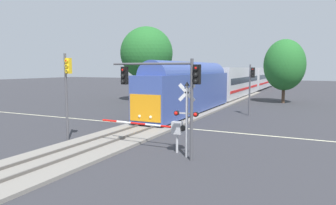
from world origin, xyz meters
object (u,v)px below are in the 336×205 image
(crossing_gate_near, at_px, (167,128))
(elm_centre_background, at_px, (284,65))
(commuter_train, at_px, (237,81))
(traffic_signal_median, at_px, (67,83))
(crossing_signal_mast, at_px, (187,112))
(traffic_signal_far_side, at_px, (251,82))
(traffic_signal_near_right, at_px, (167,83))
(oak_behind_train, at_px, (147,53))

(crossing_gate_near, xyz_separation_m, elm_centre_background, (3.52, 29.82, 3.85))
(commuter_train, distance_m, traffic_signal_median, 36.81)
(crossing_gate_near, height_order, traffic_signal_median, traffic_signal_median)
(crossing_signal_mast, relative_size, traffic_signal_far_side, 0.79)
(crossing_gate_near, distance_m, traffic_signal_median, 7.43)
(traffic_signal_median, bearing_deg, crossing_signal_mast, -1.23)
(crossing_signal_mast, xyz_separation_m, traffic_signal_far_side, (0.22, 16.67, 0.97))
(traffic_signal_near_right, relative_size, traffic_signal_far_side, 1.02)
(commuter_train, distance_m, oak_behind_train, 16.63)
(traffic_signal_far_side, bearing_deg, traffic_signal_median, -117.77)
(traffic_signal_far_side, distance_m, traffic_signal_median, 18.64)
(crossing_signal_mast, height_order, traffic_signal_median, traffic_signal_median)
(traffic_signal_near_right, xyz_separation_m, traffic_signal_median, (-7.49, 0.61, -0.16))
(crossing_signal_mast, relative_size, traffic_signal_near_right, 0.77)
(oak_behind_train, bearing_deg, traffic_signal_near_right, -58.54)
(crossing_gate_near, relative_size, traffic_signal_far_side, 1.11)
(traffic_signal_median, height_order, oak_behind_train, oak_behind_train)
(commuter_train, relative_size, crossing_gate_near, 11.60)
(traffic_signal_far_side, bearing_deg, crossing_signal_mast, -90.77)
(elm_centre_background, bearing_deg, oak_behind_train, -162.25)
(crossing_gate_near, bearing_deg, traffic_signal_near_right, -65.64)
(traffic_signal_median, bearing_deg, traffic_signal_near_right, -4.69)
(crossing_signal_mast, distance_m, traffic_signal_near_right, 1.84)
(crossing_signal_mast, distance_m, oak_behind_train, 29.84)
(traffic_signal_near_right, height_order, traffic_signal_median, traffic_signal_median)
(elm_centre_background, bearing_deg, traffic_signal_median, -109.15)
(traffic_signal_far_side, bearing_deg, commuter_train, 106.88)
(oak_behind_train, xyz_separation_m, elm_centre_background, (18.35, 5.87, -1.72))
(traffic_signal_near_right, height_order, traffic_signal_far_side, traffic_signal_near_right)
(commuter_train, xyz_separation_m, oak_behind_train, (-10.38, -12.28, 4.23))
(commuter_train, relative_size, traffic_signal_median, 11.52)
(traffic_signal_near_right, distance_m, elm_centre_background, 31.08)
(commuter_train, relative_size, oak_behind_train, 6.16)
(elm_centre_background, bearing_deg, crossing_signal_mast, -93.87)
(commuter_train, xyz_separation_m, crossing_gate_near, (4.45, -36.23, -1.34))
(crossing_gate_near, bearing_deg, commuter_train, 97.00)
(commuter_train, bearing_deg, elm_centre_background, -38.81)
(crossing_signal_mast, bearing_deg, traffic_signal_far_side, 89.23)
(commuter_train, height_order, traffic_signal_median, traffic_signal_median)
(crossing_gate_near, xyz_separation_m, oak_behind_train, (-14.83, 23.95, 5.57))
(traffic_signal_near_right, bearing_deg, crossing_signal_mast, 24.05)
(crossing_signal_mast, bearing_deg, oak_behind_train, 123.51)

